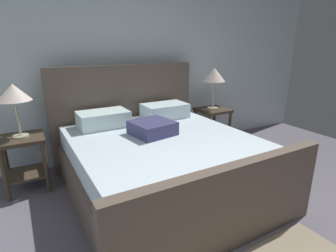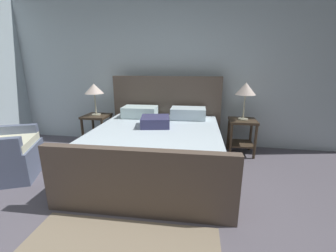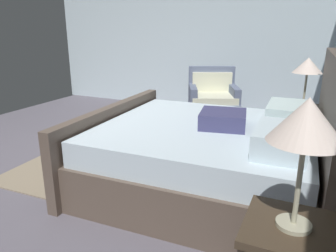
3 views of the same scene
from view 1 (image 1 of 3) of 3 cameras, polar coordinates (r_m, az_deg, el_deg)
wall_back at (r=3.80m, az=-8.02°, el=14.54°), size 6.49×0.12×2.75m
bed at (r=2.88m, az=-1.81°, el=-7.05°), size 1.99×2.16×1.29m
nightstand_right at (r=4.14m, az=9.41°, el=0.99°), size 0.44×0.44×0.60m
table_lamp_right at (r=4.01m, az=9.90°, el=10.54°), size 0.32×0.32×0.61m
nightstand_left at (r=3.27m, az=-28.45°, el=-5.35°), size 0.44×0.44×0.60m
table_lamp_left at (r=3.10m, az=-30.16°, el=5.98°), size 0.33×0.33×0.56m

